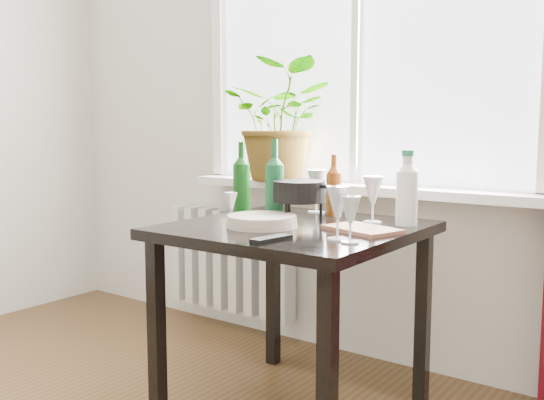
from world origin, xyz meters
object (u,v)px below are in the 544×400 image
Objects in this scene: radiator at (230,261)px; wineglass_front_right at (338,213)px; tv_remote at (272,239)px; wineglass_back_left at (316,191)px; fondue_pot at (299,201)px; plate_stack at (262,221)px; bottle_amber at (334,184)px; wine_bottle_right at (275,178)px; cleaning_bottle at (407,188)px; wine_bottle_left at (242,177)px; cutting_board at (362,229)px; wineglass_back_center at (373,199)px; wineglass_far_right at (350,219)px; potted_plant at (282,121)px; table at (295,249)px; wineglass_front_left at (231,208)px.

radiator is 4.47× the size of wineglass_front_right.
tv_remote is at bearing -135.76° from wineglass_front_right.
fondue_pot is (0.07, -0.24, -0.02)m from wineglass_back_left.
bottle_amber is at bearing 82.20° from plate_stack.
wine_bottle_right is 0.53m from cleaning_bottle.
wine_bottle_left reaches higher than fondue_pot.
cutting_board is at bearing -9.34° from wine_bottle_left.
bottle_amber is at bearing 156.43° from wineglass_back_center.
radiator is at bearing 159.12° from bottle_amber.
radiator is at bearing 139.96° from fondue_pot.
plate_stack is (-0.42, 0.09, -0.05)m from wineglass_far_right.
wineglass_back_left is at bearing 94.85° from plate_stack.
fondue_pot is (-0.02, -0.22, -0.05)m from bottle_amber.
potted_plant is 3.12× the size of wineglass_back_center.
table is at bearing -145.29° from cleaning_bottle.
tv_remote is 0.59× the size of cutting_board.
wine_bottle_right is 0.40m from wineglass_back_center.
fondue_pot is at bearing 122.18° from tv_remote.
bottle_amber is 0.23m from fondue_pot.
table is at bearing -36.54° from radiator.
wine_bottle_left is at bearing 173.64° from wine_bottle_right.
bottle_amber is at bearing 53.46° from wine_bottle_right.
table is at bearing 55.71° from plate_stack.
potted_plant is 0.69m from fondue_pot.
bottle_amber reaches higher than wineglass_front_right.
wine_bottle_left reaches higher than table.
cleaning_bottle reaches higher than fondue_pot.
fondue_pot is (-0.32, 0.26, -0.01)m from wineglass_front_right.
bottle_amber is 0.57m from wineglass_front_right.
plate_stack is at bearing -105.82° from fondue_pot.
wineglass_back_center is (-0.13, -0.02, -0.05)m from cleaning_bottle.
cutting_board is at bearing -28.47° from radiator.
cutting_board is at bearing -38.67° from wineglass_back_left.
tv_remote is (0.15, -0.64, -0.12)m from bottle_amber.
wineglass_far_right is (0.00, -0.43, -0.06)m from cleaning_bottle.
cutting_board is (0.38, -0.30, -0.09)m from wineglass_back_left.
cleaning_bottle reaches higher than wineglass_front_right.
wine_bottle_right is 0.60m from wineglass_far_right.
cleaning_bottle is at bearing 14.42° from wine_bottle_right.
radiator is 1.00m from wine_bottle_right.
wineglass_far_right is (0.70, -0.32, -0.08)m from wine_bottle_left.
potted_plant is (-0.44, 0.55, 0.48)m from table.
cleaning_bottle is at bearing 31.45° from wineglass_front_left.
wine_bottle_left reaches higher than wineglass_front_left.
bottle_amber is (0.83, -0.32, 0.49)m from radiator.
table is 0.43m from wineglass_far_right.
bottle_amber is (-0.02, 0.31, 0.22)m from table.
wine_bottle_left is at bearing 160.56° from table.
wineglass_front_right is 0.77× the size of fondue_pot.
wineglass_back_left is (-0.45, 0.52, 0.02)m from wineglass_far_right.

